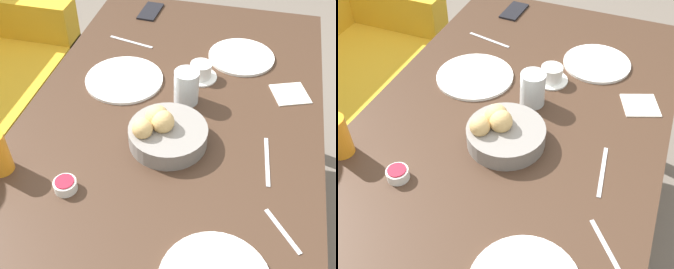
# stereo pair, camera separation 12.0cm
# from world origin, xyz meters

# --- Properties ---
(ground_plane) EXTENTS (10.00, 10.00, 0.00)m
(ground_plane) POSITION_xyz_m (0.00, 0.00, 0.00)
(ground_plane) COLOR #6B6056
(dining_table) EXTENTS (1.59, 0.92, 0.71)m
(dining_table) POSITION_xyz_m (0.00, 0.00, 0.63)
(dining_table) COLOR #3D281C
(dining_table) RESTS_ON ground_plane
(bread_basket) EXTENTS (0.23, 0.23, 0.11)m
(bread_basket) POSITION_xyz_m (-0.07, -0.01, 0.75)
(bread_basket) COLOR gray
(bread_basket) RESTS_ON dining_table
(plate_near_right) EXTENTS (0.24, 0.24, 0.01)m
(plate_near_right) POSITION_xyz_m (0.41, -0.17, 0.71)
(plate_near_right) COLOR white
(plate_near_right) RESTS_ON dining_table
(plate_far_center) EXTENTS (0.26, 0.26, 0.01)m
(plate_far_center) POSITION_xyz_m (0.18, 0.20, 0.71)
(plate_far_center) COLOR white
(plate_far_center) RESTS_ON dining_table
(water_tumbler) EXTENTS (0.08, 0.08, 0.11)m
(water_tumbler) POSITION_xyz_m (0.12, -0.03, 0.77)
(water_tumbler) COLOR silver
(water_tumbler) RESTS_ON dining_table
(coffee_cup) EXTENTS (0.11, 0.11, 0.06)m
(coffee_cup) POSITION_xyz_m (0.26, -0.05, 0.73)
(coffee_cup) COLOR white
(coffee_cup) RESTS_ON dining_table
(jam_bowl_berry) EXTENTS (0.06, 0.06, 0.03)m
(jam_bowl_berry) POSITION_xyz_m (-0.31, 0.20, 0.72)
(jam_bowl_berry) COLOR white
(jam_bowl_berry) RESTS_ON dining_table
(fork_silver) EXTENTS (0.18, 0.03, 0.00)m
(fork_silver) POSITION_xyz_m (-0.08, -0.30, 0.71)
(fork_silver) COLOR #B7B7BC
(fork_silver) RESTS_ON dining_table
(knife_silver) EXTENTS (0.05, 0.18, 0.00)m
(knife_silver) POSITION_xyz_m (0.42, 0.25, 0.71)
(knife_silver) COLOR #B7B7BC
(knife_silver) RESTS_ON dining_table
(spoon_coffee) EXTENTS (0.11, 0.09, 0.00)m
(spoon_coffee) POSITION_xyz_m (-0.30, -0.36, 0.71)
(spoon_coffee) COLOR #B7B7BC
(spoon_coffee) RESTS_ON dining_table
(napkin) EXTENTS (0.14, 0.14, 0.00)m
(napkin) POSITION_xyz_m (0.24, -0.35, 0.71)
(napkin) COLOR silver
(napkin) RESTS_ON dining_table
(cell_phone) EXTENTS (0.15, 0.08, 0.01)m
(cell_phone) POSITION_xyz_m (0.66, 0.24, 0.71)
(cell_phone) COLOR black
(cell_phone) RESTS_ON dining_table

